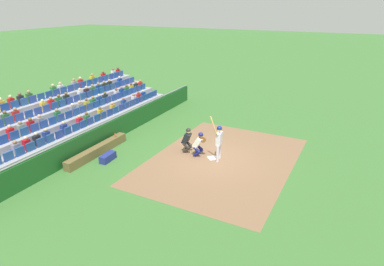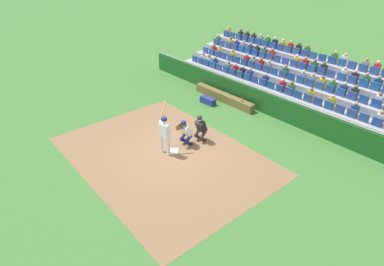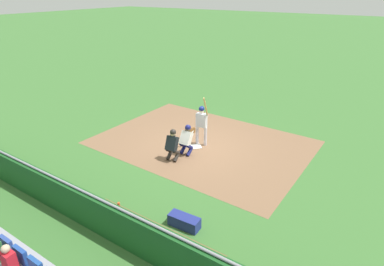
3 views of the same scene
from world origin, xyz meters
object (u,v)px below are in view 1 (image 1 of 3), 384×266
Objects in this scene: catcher_crouching at (199,143)px; dugout_bench at (97,150)px; equipment_duffel_bag at (108,157)px; home_plate_marker at (213,158)px; home_plate_umpire at (187,139)px; batter_at_plate at (219,139)px; water_bottle_on_bench at (115,135)px.

catcher_crouching is 0.31× the size of dugout_bench.
equipment_duffel_bag is (0.32, 0.90, -0.05)m from dugout_bench.
home_plate_marker is 5.68m from dugout_bench.
catcher_crouching is 0.97× the size of home_plate_umpire.
home_plate_marker is at bearing -103.83° from batter_at_plate.
batter_at_plate is at bearing 76.17° from home_plate_marker.
home_plate_umpire reaches higher than catcher_crouching.
dugout_bench is at bearing -68.29° from home_plate_marker.
home_plate_marker is 0.35× the size of catcher_crouching.
catcher_crouching is at bearing -92.26° from batter_at_plate.
batter_at_plate reaches higher than home_plate_marker.
batter_at_plate is 1.79× the size of catcher_crouching.
home_plate_umpire is (-0.14, -1.45, 0.69)m from home_plate_marker.
batter_at_plate is 5.32m from equipment_duffel_bag.
water_bottle_on_bench reaches higher than dugout_bench.
water_bottle_on_bench is 0.23× the size of equipment_duffel_bag.
catcher_crouching is at bearing -87.12° from home_plate_marker.
dugout_bench is (2.25, -3.83, -0.48)m from home_plate_umpire.
water_bottle_on_bench is at bearing 177.06° from dugout_bench.
home_plate_umpire is at bearing 127.92° from equipment_duffel_bag.
batter_at_plate is 0.55× the size of dugout_bench.
equipment_duffel_bag is (1.67, 0.83, -0.37)m from water_bottle_on_bench.
catcher_crouching is (0.04, -0.72, 0.69)m from home_plate_marker.
batter_at_plate is (0.08, 0.31, 1.07)m from home_plate_marker.
catcher_crouching is 1.39× the size of equipment_duffel_bag.
batter_at_plate is 5.59m from water_bottle_on_bench.
equipment_duffel_bag is at bearing -63.42° from batter_at_plate.
home_plate_umpire is 6.13× the size of water_bottle_on_bench.
home_plate_marker is 1.11m from batter_at_plate.
dugout_bench is (2.02, -5.59, -0.86)m from batter_at_plate.
dugout_bench is at bearing -59.62° from home_plate_umpire.
home_plate_marker is at bearing 98.24° from water_bottle_on_bench.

